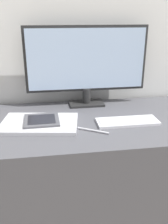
# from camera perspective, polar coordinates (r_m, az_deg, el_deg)

# --- Properties ---
(wall_back) EXTENTS (3.60, 0.05, 2.40)m
(wall_back) POSITION_cam_1_polar(r_m,az_deg,el_deg) (1.43, -2.09, 21.31)
(wall_back) COLOR silver
(wall_back) RESTS_ON ground_plane
(desk) EXTENTS (1.45, 0.59, 0.73)m
(desk) POSITION_cam_1_polar(r_m,az_deg,el_deg) (1.38, 0.06, -15.97)
(desk) COLOR #4C4C51
(desk) RESTS_ON ground_plane
(monitor) EXTENTS (0.65, 0.11, 0.42)m
(monitor) POSITION_cam_1_polar(r_m,az_deg,el_deg) (1.35, 0.59, 11.23)
(monitor) COLOR #262626
(monitor) RESTS_ON desk
(keyboard) EXTENTS (0.29, 0.11, 0.01)m
(keyboard) POSITION_cam_1_polar(r_m,az_deg,el_deg) (1.19, 9.91, -2.13)
(keyboard) COLOR silver
(keyboard) RESTS_ON desk
(laptop) EXTENTS (0.37, 0.27, 0.02)m
(laptop) POSITION_cam_1_polar(r_m,az_deg,el_deg) (1.16, -10.13, -2.60)
(laptop) COLOR #BCBCC1
(laptop) RESTS_ON desk
(ereader) EXTENTS (0.16, 0.16, 0.01)m
(ereader) POSITION_cam_1_polar(r_m,az_deg,el_deg) (1.16, -9.66, -1.83)
(ereader) COLOR #4C4C51
(ereader) RESTS_ON laptop
(pen) EXTENTS (0.13, 0.08, 0.01)m
(pen) POSITION_cam_1_polar(r_m,az_deg,el_deg) (1.09, 2.09, -4.25)
(pen) COLOR silver
(pen) RESTS_ON desk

